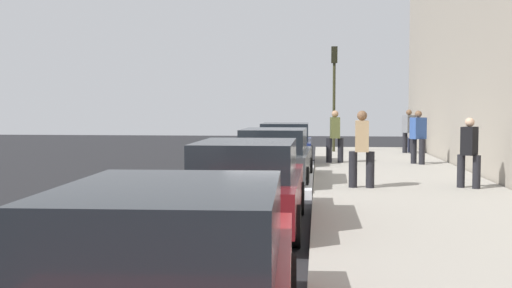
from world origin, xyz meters
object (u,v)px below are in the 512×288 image
(parked_car_red, at_px, (175,279))
(pedestrian_olive_coat, at_px, (335,135))
(pedestrian_tan_coat, at_px, (362,147))
(pedestrian_blue_coat, at_px, (418,136))
(pedestrian_grey_coat, at_px, (409,130))
(rolling_suitcase, at_px, (411,145))
(pedestrian_black_coat, at_px, (469,151))
(parked_car_navy, at_px, (285,144))
(parked_car_charcoal, at_px, (275,157))
(traffic_light_pole, at_px, (334,81))
(parked_car_maroon, at_px, (247,185))

(parked_car_red, xyz_separation_m, pedestrian_olive_coat, (17.04, -1.69, 0.36))
(pedestrian_tan_coat, bearing_deg, pedestrian_olive_coat, 3.95)
(parked_car_red, xyz_separation_m, pedestrian_tan_coat, (10.38, -2.15, 0.38))
(pedestrian_blue_coat, bearing_deg, pedestrian_grey_coat, -4.55)
(parked_car_red, height_order, rolling_suitcase, parked_car_red)
(pedestrian_blue_coat, xyz_separation_m, rolling_suitcase, (5.49, -0.57, -0.66))
(pedestrian_tan_coat, height_order, pedestrian_black_coat, pedestrian_tan_coat)
(pedestrian_olive_coat, bearing_deg, pedestrian_grey_coat, -33.95)
(parked_car_red, distance_m, parked_car_navy, 17.21)
(pedestrian_blue_coat, height_order, pedestrian_black_coat, pedestrian_blue_coat)
(pedestrian_blue_coat, bearing_deg, rolling_suitcase, -5.88)
(parked_car_charcoal, relative_size, traffic_light_pole, 0.98)
(traffic_light_pole, bearing_deg, parked_car_red, 175.45)
(parked_car_maroon, relative_size, rolling_suitcase, 4.75)
(parked_car_charcoal, xyz_separation_m, pedestrian_olive_coat, (5.33, -1.72, 0.36))
(pedestrian_olive_coat, height_order, pedestrian_black_coat, pedestrian_olive_coat)
(traffic_light_pole, relative_size, rolling_suitcase, 4.72)
(pedestrian_grey_coat, bearing_deg, parked_car_red, 167.40)
(pedestrian_tan_coat, xyz_separation_m, rolling_suitcase, (11.90, -2.88, -0.68))
(parked_car_red, relative_size, parked_car_charcoal, 0.98)
(parked_car_charcoal, distance_m, pedestrian_tan_coat, 2.58)
(parked_car_maroon, height_order, pedestrian_grey_coat, pedestrian_grey_coat)
(parked_car_navy, xyz_separation_m, pedestrian_tan_coat, (-6.83, -2.18, 0.38))
(pedestrian_tan_coat, height_order, pedestrian_olive_coat, pedestrian_tan_coat)
(pedestrian_olive_coat, bearing_deg, parked_car_maroon, 170.92)
(parked_car_navy, distance_m, rolling_suitcase, 7.17)
(parked_car_charcoal, height_order, pedestrian_grey_coat, pedestrian_grey_coat)
(parked_car_navy, relative_size, pedestrian_blue_coat, 2.31)
(parked_car_maroon, bearing_deg, parked_car_red, -179.03)
(parked_car_maroon, distance_m, pedestrian_grey_coat, 16.66)
(pedestrian_blue_coat, bearing_deg, parked_car_charcoal, 138.44)
(parked_car_navy, distance_m, pedestrian_black_coat, 8.18)
(pedestrian_tan_coat, bearing_deg, parked_car_red, 168.30)
(parked_car_red, xyz_separation_m, parked_car_maroon, (5.86, 0.10, 0.00))
(parked_car_charcoal, xyz_separation_m, parked_car_navy, (5.50, 0.01, -0.00))
(pedestrian_black_coat, xyz_separation_m, pedestrian_grey_coat, (11.21, -0.18, 0.07))
(pedestrian_blue_coat, distance_m, pedestrian_black_coat, 6.25)
(pedestrian_tan_coat, bearing_deg, pedestrian_black_coat, -86.31)
(parked_car_charcoal, bearing_deg, parked_car_red, -179.86)
(pedestrian_tan_coat, distance_m, pedestrian_grey_coat, 11.70)
(pedestrian_tan_coat, height_order, traffic_light_pole, traffic_light_pole)
(pedestrian_grey_coat, bearing_deg, rolling_suitcase, -18.02)
(rolling_suitcase, bearing_deg, traffic_light_pole, 87.44)
(pedestrian_tan_coat, bearing_deg, parked_car_charcoal, 58.55)
(parked_car_maroon, bearing_deg, pedestrian_tan_coat, -26.43)
(parked_car_charcoal, distance_m, rolling_suitcase, 11.72)
(parked_car_maroon, height_order, traffic_light_pole, traffic_light_pole)
(parked_car_navy, bearing_deg, parked_car_charcoal, -179.94)
(parked_car_maroon, relative_size, traffic_light_pole, 1.01)
(parked_car_navy, height_order, pedestrian_tan_coat, pedestrian_tan_coat)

